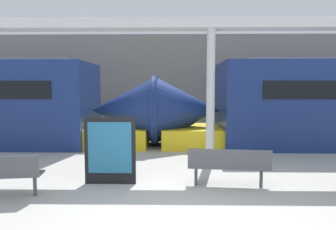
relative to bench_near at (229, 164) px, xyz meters
name	(u,v)px	position (x,y,z in m)	size (l,w,h in m)	color
ground_plane	(185,216)	(-1.00, -1.49, -0.52)	(60.00, 60.00, 0.00)	#B2AFA8
station_wall	(177,82)	(-1.00, 9.80, 1.98)	(56.00, 0.20, 5.00)	gray
bench_near	(229,164)	(0.00, 0.00, 0.00)	(1.79, 0.59, 0.86)	#4C4F54
bench_far	(1,172)	(-4.55, -0.72, 0.00)	(1.52, 0.63, 0.86)	#4C4F54
poster_board	(110,150)	(-2.62, 0.22, 0.24)	(1.14, 0.07, 1.51)	black
support_column_near	(210,97)	(-0.13, 2.29, 1.38)	(0.24, 0.24, 3.81)	silver
canopy_beam	(211,24)	(-0.13, 2.29, 3.43)	(28.00, 0.60, 0.28)	silver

